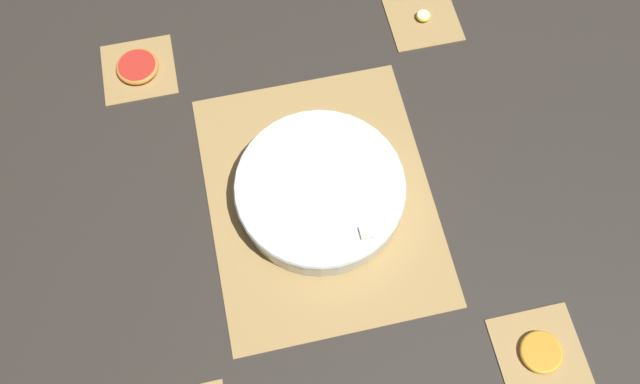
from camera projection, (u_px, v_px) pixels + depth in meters
The scene contains 9 objects.
ground_plane at pixel (320, 198), 1.13m from camera, with size 6.00×6.00×0.00m, color #2D2823.
bamboo_mat_center at pixel (320, 198), 1.12m from camera, with size 0.50×0.40×0.01m.
coaster_mat_near_left at pixel (139, 69), 1.23m from camera, with size 0.14×0.14×0.01m.
coaster_mat_far_left at pixel (423, 18), 1.28m from camera, with size 0.14×0.14×0.01m.
coaster_mat_far_right at pixel (540, 353), 1.02m from camera, with size 0.14×0.14×0.01m.
fruit_salad_bowl at pixel (320, 190), 1.09m from camera, with size 0.30×0.30×0.06m.
orange_slice_whole at pixel (541, 352), 1.01m from camera, with size 0.07×0.07×0.01m.
banana_coin_single at pixel (423, 16), 1.27m from camera, with size 0.03×0.03×0.01m.
grapefruit_slice at pixel (137, 67), 1.22m from camera, with size 0.08×0.08×0.01m.
Camera 1 is at (0.42, -0.09, 1.04)m, focal length 35.00 mm.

